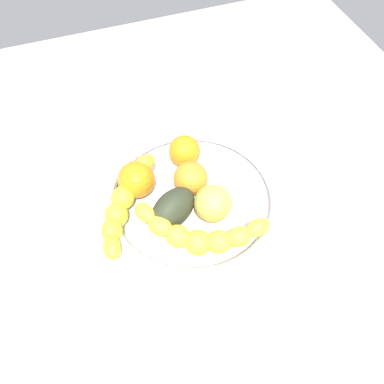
% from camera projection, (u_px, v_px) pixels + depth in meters
% --- Properties ---
extents(kitchen_counter, '(1.20, 1.20, 0.03)m').
position_uv_depth(kitchen_counter, '(192.00, 211.00, 0.74)').
color(kitchen_counter, '#B4A298').
rests_on(kitchen_counter, ground).
extents(fruit_bowl, '(0.35, 0.35, 0.05)m').
position_uv_depth(fruit_bowl, '(192.00, 198.00, 0.71)').
color(fruit_bowl, white).
rests_on(fruit_bowl, kitchen_counter).
extents(banana_draped_left, '(0.13, 0.19, 0.05)m').
position_uv_depth(banana_draped_left, '(123.00, 205.00, 0.67)').
color(banana_draped_left, yellow).
rests_on(banana_draped_left, fruit_bowl).
extents(banana_draped_right, '(0.21, 0.13, 0.05)m').
position_uv_depth(banana_draped_right, '(199.00, 234.00, 0.64)').
color(banana_draped_right, yellow).
rests_on(banana_draped_right, fruit_bowl).
extents(orange_front, '(0.06, 0.06, 0.06)m').
position_uv_depth(orange_front, '(185.00, 151.00, 0.74)').
color(orange_front, orange).
rests_on(orange_front, fruit_bowl).
extents(orange_mid_left, '(0.06, 0.06, 0.06)m').
position_uv_depth(orange_mid_left, '(191.00, 178.00, 0.71)').
color(orange_mid_left, orange).
rests_on(orange_mid_left, fruit_bowl).
extents(orange_mid_right, '(0.07, 0.07, 0.07)m').
position_uv_depth(orange_mid_right, '(136.00, 180.00, 0.70)').
color(orange_mid_right, orange).
rests_on(orange_mid_right, fruit_bowl).
extents(avocado_dark, '(0.10, 0.09, 0.07)m').
position_uv_depth(avocado_dark, '(173.00, 208.00, 0.67)').
color(avocado_dark, '#313725').
rests_on(avocado_dark, fruit_bowl).
extents(apple_yellow, '(0.07, 0.07, 0.07)m').
position_uv_depth(apple_yellow, '(213.00, 203.00, 0.67)').
color(apple_yellow, '#E6CF52').
rests_on(apple_yellow, fruit_bowl).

